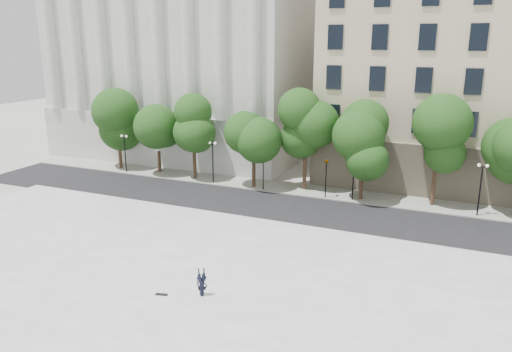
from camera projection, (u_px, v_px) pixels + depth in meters
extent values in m
plane|color=beige|center=(136.00, 303.00, 27.80)|extent=(160.00, 160.00, 0.00)
cube|color=white|center=(166.00, 276.00, 30.40)|extent=(44.00, 22.00, 0.45)
cube|color=black|center=(261.00, 206.00, 43.72)|extent=(60.00, 8.00, 0.02)
cube|color=#B2AFA4|center=(284.00, 187.00, 49.02)|extent=(60.00, 4.00, 0.12)
cube|color=silver|center=(204.00, 52.00, 65.45)|extent=(30.00, 26.00, 25.00)
cylinder|color=black|center=(263.00, 173.00, 47.66)|extent=(0.10, 0.10, 3.50)
imported|color=black|center=(263.00, 151.00, 47.09)|extent=(1.03, 1.96, 0.78)
cylinder|color=black|center=(326.00, 180.00, 45.30)|extent=(0.10, 0.10, 3.50)
imported|color=black|center=(327.00, 158.00, 44.74)|extent=(0.45, 1.73, 0.69)
imported|color=black|center=(202.00, 292.00, 27.63)|extent=(1.43, 1.67, 0.44)
cube|color=black|center=(162.00, 294.00, 27.70)|extent=(0.71, 0.34, 0.07)
cylinder|color=#382619|center=(120.00, 155.00, 55.85)|extent=(0.36, 0.36, 3.04)
sphere|color=#1A3E11|center=(117.00, 119.00, 54.74)|extent=(4.52, 4.52, 4.52)
cylinder|color=#382619|center=(159.00, 162.00, 54.31)|extent=(0.36, 0.36, 2.39)
sphere|color=#1A3E11|center=(158.00, 133.00, 53.45)|extent=(4.13, 4.13, 4.13)
cylinder|color=#382619|center=(195.00, 165.00, 51.87)|extent=(0.36, 0.36, 2.86)
sphere|color=#1A3E11|center=(193.00, 129.00, 50.83)|extent=(3.88, 3.88, 3.88)
cylinder|color=#382619|center=(254.00, 172.00, 48.73)|extent=(0.36, 0.36, 3.10)
sphere|color=#1A3E11|center=(254.00, 130.00, 47.60)|extent=(3.92, 3.92, 3.92)
cylinder|color=#382619|center=(305.00, 175.00, 47.89)|extent=(0.36, 0.36, 3.12)
sphere|color=#1A3E11|center=(306.00, 131.00, 46.76)|extent=(4.25, 4.25, 4.25)
cylinder|color=#382619|center=(361.00, 185.00, 44.99)|extent=(0.36, 0.36, 2.88)
sphere|color=#1A3E11|center=(363.00, 142.00, 43.95)|extent=(4.20, 4.20, 4.20)
cylinder|color=#382619|center=(433.00, 189.00, 43.36)|extent=(0.36, 0.36, 3.13)
sphere|color=#1A3E11|center=(438.00, 141.00, 42.22)|extent=(4.14, 4.14, 4.14)
cylinder|color=black|center=(125.00, 155.00, 54.11)|extent=(0.12, 0.12, 3.97)
cube|color=black|center=(124.00, 137.00, 53.58)|extent=(0.60, 0.06, 0.06)
sphere|color=white|center=(122.00, 136.00, 53.66)|extent=(0.28, 0.28, 0.28)
sphere|color=white|center=(126.00, 136.00, 53.44)|extent=(0.28, 0.28, 0.28)
cylinder|color=black|center=(213.00, 164.00, 49.98)|extent=(0.12, 0.12, 4.09)
cube|color=black|center=(212.00, 144.00, 49.44)|extent=(0.60, 0.06, 0.06)
sphere|color=white|center=(210.00, 143.00, 49.52)|extent=(0.28, 0.28, 0.28)
sphere|color=white|center=(215.00, 143.00, 49.29)|extent=(0.28, 0.28, 0.28)
cylinder|color=black|center=(353.00, 178.00, 44.54)|extent=(0.12, 0.12, 4.26)
cube|color=black|center=(355.00, 155.00, 43.97)|extent=(0.60, 0.06, 0.06)
sphere|color=white|center=(351.00, 154.00, 44.06)|extent=(0.28, 0.28, 0.28)
sphere|color=white|center=(358.00, 154.00, 43.83)|extent=(0.28, 0.28, 0.28)
cylinder|color=black|center=(480.00, 192.00, 40.57)|extent=(0.12, 0.12, 4.26)
cube|color=black|center=(483.00, 167.00, 40.00)|extent=(0.60, 0.06, 0.06)
sphere|color=white|center=(479.00, 165.00, 40.09)|extent=(0.28, 0.28, 0.28)
sphere|color=white|center=(487.00, 166.00, 39.86)|extent=(0.28, 0.28, 0.28)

